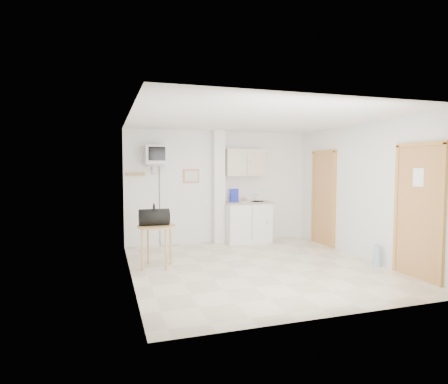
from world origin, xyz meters
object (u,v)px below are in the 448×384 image
object	(u,v)px
duffel_bag	(154,217)
crt_television	(156,156)
round_table	(157,231)
water_bottle	(377,256)

from	to	relation	value
duffel_bag	crt_television	bearing A→B (deg)	82.40
crt_television	round_table	xyz separation A→B (m)	(-0.20, -1.54, -1.31)
crt_television	round_table	size ratio (longest dim) A/B	2.98
round_table	crt_television	bearing A→B (deg)	82.60
round_table	duffel_bag	size ratio (longest dim) A/B	1.41
round_table	water_bottle	world-z (taller)	round_table
crt_television	duffel_bag	distance (m)	1.88
round_table	duffel_bag	distance (m)	0.24
crt_television	water_bottle	bearing A→B (deg)	-37.33
round_table	duffel_bag	world-z (taller)	duffel_bag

